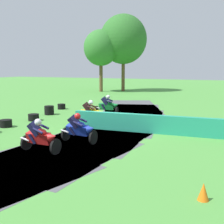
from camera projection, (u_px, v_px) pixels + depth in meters
name	position (u px, v px, depth m)	size (l,w,h in m)	color
ground_plane	(112.00, 130.00, 14.95)	(120.00, 120.00, 0.00)	#4C933D
track_asphalt	(98.00, 129.00, 15.21)	(8.28, 27.13, 0.01)	#515156
motorcycle_lead_red	(40.00, 136.00, 10.85)	(1.69, 0.84, 1.43)	black
motorcycle_chase_blue	(79.00, 129.00, 12.26)	(1.69, 0.89, 1.42)	black
motorcycle_trailing_yellow	(90.00, 113.00, 16.28)	(1.69, 0.91, 1.42)	black
motorcycle_fourth_green	(108.00, 106.00, 19.30)	(1.69, 0.93, 1.42)	black
tire_stack_mid_b	(6.00, 123.00, 15.60)	(0.65, 0.65, 0.40)	black
tire_stack_far	(34.00, 117.00, 17.47)	(0.64, 0.64, 0.40)	black
tire_stack_extra_a	(49.00, 110.00, 19.62)	(0.64, 0.64, 0.60)	black
tire_stack_extra_b	(62.00, 107.00, 22.18)	(0.59, 0.59, 0.40)	black
traffic_cone	(203.00, 192.00, 7.04)	(0.28, 0.28, 0.44)	orange
tree_far_left	(101.00, 48.00, 36.89)	(4.36, 4.36, 7.87)	brown
tree_far_right	(123.00, 39.00, 37.58)	(6.06, 6.06, 9.90)	brown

